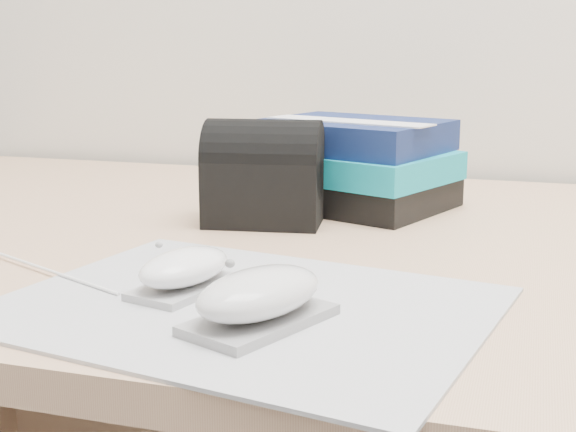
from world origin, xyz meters
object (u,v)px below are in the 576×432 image
(desk, at_px, (398,421))
(book_stack, at_px, (354,164))
(mouse_front, at_px, (259,298))
(pouch, at_px, (264,174))
(mouse_rear, at_px, (185,271))

(desk, bearing_deg, book_stack, 130.70)
(desk, distance_m, book_stack, 0.31)
(desk, relative_size, mouse_front, 12.71)
(mouse_front, bearing_deg, desk, 82.76)
(book_stack, height_order, pouch, pouch)
(desk, bearing_deg, mouse_front, -97.24)
(desk, distance_m, mouse_front, 0.44)
(desk, distance_m, pouch, 0.33)
(mouse_front, relative_size, pouch, 0.91)
(mouse_rear, xyz_separation_m, pouch, (-0.02, 0.26, 0.04))
(mouse_rear, distance_m, pouch, 0.27)
(desk, height_order, mouse_front, mouse_front)
(mouse_rear, height_order, book_stack, book_stack)
(pouch, bearing_deg, book_stack, 59.44)
(book_stack, bearing_deg, mouse_front, -85.73)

